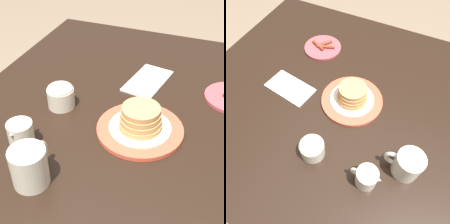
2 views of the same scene
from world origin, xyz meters
TOP-DOWN VIEW (x-y plane):
  - dining_table at (0.00, 0.00)m, footprint 1.35×1.10m
  - pancake_plate at (0.02, -0.01)m, footprint 0.24×0.24m
  - coffee_mug at (-0.25, 0.18)m, footprint 0.12×0.09m
  - creamer_pitcher at (-0.15, 0.26)m, footprint 0.10×0.07m
  - sugar_bowl at (0.05, 0.25)m, footprint 0.08×0.08m
  - napkin at (0.28, 0.04)m, footprint 0.21×0.14m

SIDE VIEW (x-z plane):
  - dining_table at x=0.00m, z-range 0.27..1.02m
  - napkin at x=0.28m, z-range 0.75..0.76m
  - pancake_plate at x=0.02m, z-range 0.74..0.82m
  - creamer_pitcher at x=-0.15m, z-range 0.75..0.83m
  - sugar_bowl at x=0.05m, z-range 0.75..0.84m
  - coffee_mug at x=-0.25m, z-range 0.75..0.85m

